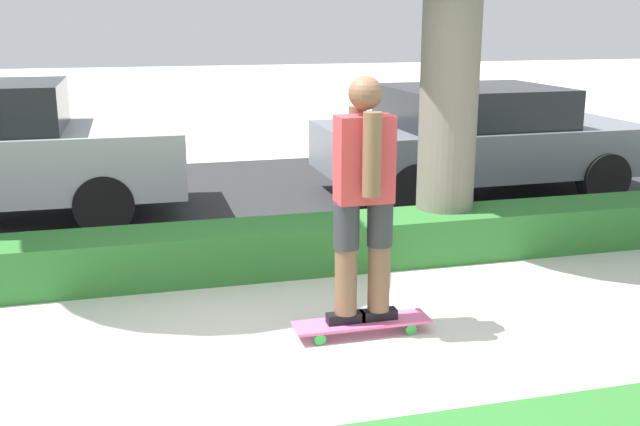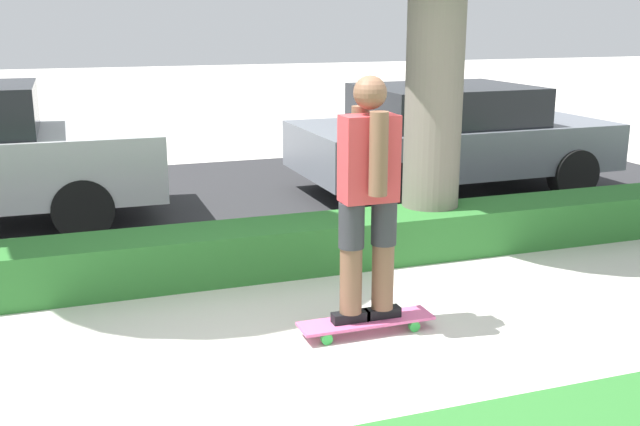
# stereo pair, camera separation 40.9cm
# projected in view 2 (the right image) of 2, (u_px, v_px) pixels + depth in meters

# --- Properties ---
(ground_plane) EXTENTS (60.00, 60.00, 0.00)m
(ground_plane) POSITION_uv_depth(u_px,v_px,m) (334.00, 345.00, 4.99)
(ground_plane) COLOR beige
(street_asphalt) EXTENTS (12.97, 5.00, 0.01)m
(street_asphalt) POSITION_uv_depth(u_px,v_px,m) (210.00, 203.00, 8.82)
(street_asphalt) COLOR #2D2D30
(street_asphalt) RESTS_ON ground_plane
(hedge_row) EXTENTS (12.97, 0.60, 0.41)m
(hedge_row) POSITION_uv_depth(u_px,v_px,m) (269.00, 248.00, 6.40)
(hedge_row) COLOR #2D702D
(hedge_row) RESTS_ON ground_plane
(skateboard) EXTENTS (0.95, 0.24, 0.10)m
(skateboard) POSITION_uv_depth(u_px,v_px,m) (366.00, 322.00, 5.18)
(skateboard) COLOR #DB5B93
(skateboard) RESTS_ON ground_plane
(skater_person) EXTENTS (0.50, 0.43, 1.67)m
(skater_person) POSITION_uv_depth(u_px,v_px,m) (368.00, 194.00, 4.95)
(skater_person) COLOR black
(skater_person) RESTS_ON skateboard
(parked_car_middle) EXTENTS (3.86, 1.91, 1.32)m
(parked_car_middle) POSITION_uv_depth(u_px,v_px,m) (450.00, 136.00, 9.25)
(parked_car_middle) COLOR slate
(parked_car_middle) RESTS_ON ground_plane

